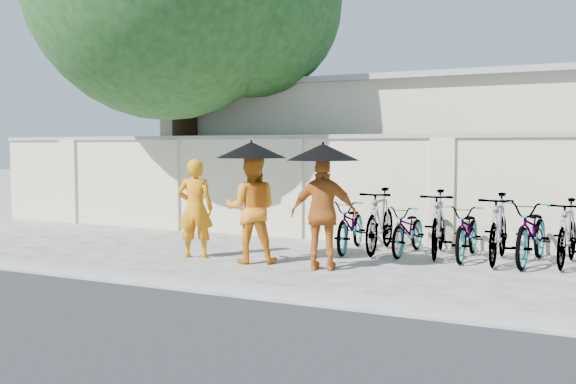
% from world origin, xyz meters
% --- Properties ---
extents(ground, '(80.00, 80.00, 0.00)m').
position_xyz_m(ground, '(0.00, 0.00, 0.00)').
color(ground, '#BAB8B4').
extents(kerb, '(40.00, 0.16, 0.12)m').
position_xyz_m(kerb, '(0.00, -1.70, 0.06)').
color(kerb, gray).
rests_on(kerb, ground).
extents(compound_wall, '(20.00, 0.30, 2.00)m').
position_xyz_m(compound_wall, '(1.00, 3.20, 1.00)').
color(compound_wall, beige).
rests_on(compound_wall, ground).
extents(building_behind, '(14.00, 6.00, 3.20)m').
position_xyz_m(building_behind, '(2.00, 7.00, 1.60)').
color(building_behind, beige).
rests_on(building_behind, ground).
extents(monk_left, '(0.70, 0.59, 1.64)m').
position_xyz_m(monk_left, '(-1.46, 0.23, 0.82)').
color(monk_left, orange).
rests_on(monk_left, ground).
extents(monk_center, '(1.03, 0.94, 1.73)m').
position_xyz_m(monk_center, '(-0.39, 0.21, 0.86)').
color(monk_center, orange).
rests_on(monk_center, ground).
extents(parasol_center, '(1.10, 1.10, 0.94)m').
position_xyz_m(parasol_center, '(-0.34, 0.13, 1.79)').
color(parasol_center, black).
rests_on(parasol_center, ground).
extents(monk_right, '(1.06, 0.64, 1.69)m').
position_xyz_m(monk_right, '(0.88, 0.14, 0.84)').
color(monk_right, '#B85F1E').
rests_on(monk_right, ground).
extents(parasol_right, '(1.08, 1.08, 0.93)m').
position_xyz_m(parasol_right, '(0.90, 0.06, 1.76)').
color(parasol_right, black).
rests_on(parasol_right, ground).
extents(bike_0, '(0.82, 1.82, 0.93)m').
position_xyz_m(bike_0, '(0.65, 1.95, 0.46)').
color(bike_0, '#A3A1B1').
rests_on(bike_0, ground).
extents(bike_1, '(0.65, 1.90, 1.12)m').
position_xyz_m(bike_1, '(1.15, 2.05, 0.56)').
color(bike_1, '#A3A1B1').
rests_on(bike_1, ground).
extents(bike_2, '(0.62, 1.64, 0.85)m').
position_xyz_m(bike_2, '(1.65, 2.07, 0.43)').
color(bike_2, '#A3A1B1').
rests_on(bike_2, ground).
extents(bike_3, '(0.76, 1.91, 1.12)m').
position_xyz_m(bike_3, '(2.15, 2.09, 0.56)').
color(bike_3, '#A3A1B1').
rests_on(bike_3, ground).
extents(bike_4, '(0.62, 1.75, 0.91)m').
position_xyz_m(bike_4, '(2.65, 2.05, 0.46)').
color(bike_4, '#A3A1B1').
rests_on(bike_4, ground).
extents(bike_5, '(0.53, 1.84, 1.10)m').
position_xyz_m(bike_5, '(3.14, 1.90, 0.55)').
color(bike_5, '#A3A1B1').
rests_on(bike_5, ground).
extents(bike_6, '(0.88, 2.01, 1.02)m').
position_xyz_m(bike_6, '(3.64, 2.00, 0.51)').
color(bike_6, '#A3A1B1').
rests_on(bike_6, ground).
extents(bike_7, '(0.66, 1.77, 1.04)m').
position_xyz_m(bike_7, '(4.14, 2.08, 0.52)').
color(bike_7, '#A3A1B1').
rests_on(bike_7, ground).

